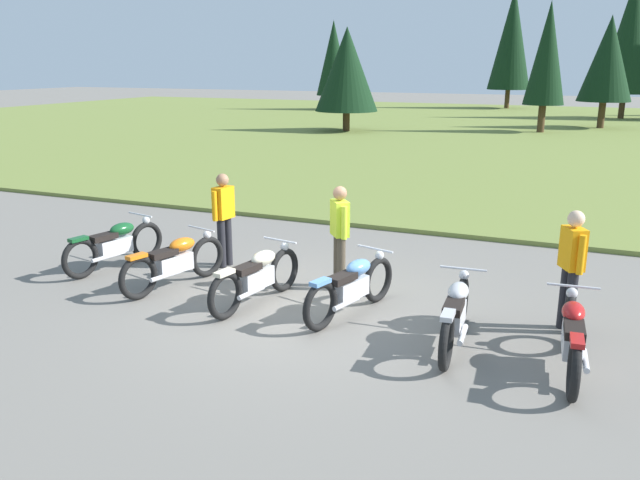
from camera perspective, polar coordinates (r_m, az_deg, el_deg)
ground_plane at (r=9.58m, az=-1.42°, el=-6.08°), size 140.00×140.00×0.00m
grass_moorland at (r=35.32m, az=17.20°, el=9.13°), size 80.00×44.00×0.10m
forest_treeline at (r=43.30m, az=26.26°, el=15.23°), size 38.54×24.36×9.03m
motorcycle_british_green at (r=11.84m, az=-17.71°, el=-0.36°), size 0.71×2.07×0.88m
motorcycle_orange at (r=10.58m, az=-12.76°, el=-1.85°), size 0.78×2.05×0.88m
motorcycle_cream at (r=9.65m, az=-5.62°, el=-3.22°), size 0.65×2.08×0.88m
motorcycle_sky_blue at (r=9.20m, az=2.82°, el=-4.11°), size 0.79×2.05×0.88m
motorcycle_silver at (r=8.38m, az=11.94°, el=-6.42°), size 0.62×2.10×0.88m
motorcycle_red at (r=8.11m, az=21.47°, el=-7.98°), size 0.62×2.10×0.88m
rider_checking_bike at (r=9.13m, az=21.41°, el=-1.98°), size 0.36×0.50×1.67m
rider_near_row_end at (r=10.14m, az=1.76°, el=0.78°), size 0.40×0.45×1.67m
rider_with_back_turned at (r=11.40m, az=-8.54°, el=2.26°), size 0.27×0.55×1.67m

